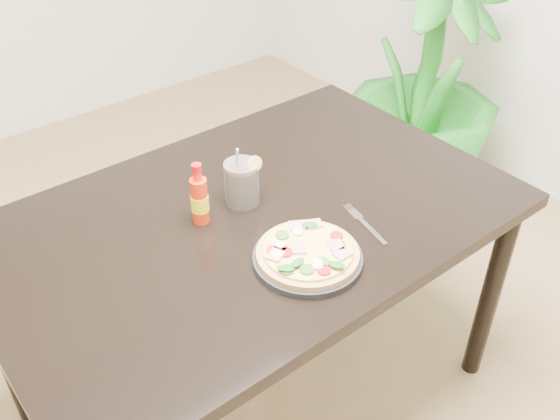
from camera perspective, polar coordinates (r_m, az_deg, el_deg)
dining_table at (r=1.72m, az=-2.50°, el=-2.49°), size 1.40×0.90×0.75m
plate at (r=1.51m, az=2.53°, el=-4.43°), size 0.27×0.27×0.02m
pizza at (r=1.50m, az=2.51°, el=-3.89°), size 0.25×0.25×0.03m
hot_sauce_bottle at (r=1.61m, az=-7.36°, el=0.98°), size 0.05×0.05×0.18m
cola_cup at (r=1.68m, az=-3.51°, el=2.40°), size 0.10×0.09×0.18m
fork at (r=1.64m, az=7.67°, el=-1.17°), size 0.06×0.19×0.00m
houseplant at (r=2.79m, az=13.18°, el=11.49°), size 0.77×0.77×1.21m
plant_pot at (r=3.03m, az=11.91°, el=3.07°), size 0.28×0.28×0.22m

